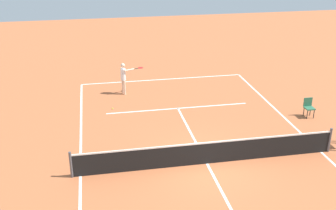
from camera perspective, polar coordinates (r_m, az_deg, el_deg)
name	(u,v)px	position (r m, az deg, el deg)	size (l,w,h in m)	color
ground_plane	(207,163)	(16.55, 5.41, -8.06)	(60.00, 60.00, 0.00)	#B76038
court_lines	(207,163)	(16.54, 5.41, -8.06)	(9.95, 20.31, 0.01)	white
tennis_net	(207,153)	(16.29, 5.48, -6.57)	(10.55, 0.10, 1.07)	#4C4C51
player_serving	(124,76)	(23.00, -6.09, 4.07)	(1.34, 0.60, 1.80)	beige
tennis_ball	(113,109)	(21.42, -7.68, -0.49)	(0.07, 0.07, 0.07)	#CCE033
courtside_chair_mid	(309,107)	(21.35, 18.91, -0.21)	(0.44, 0.46, 0.95)	#262626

